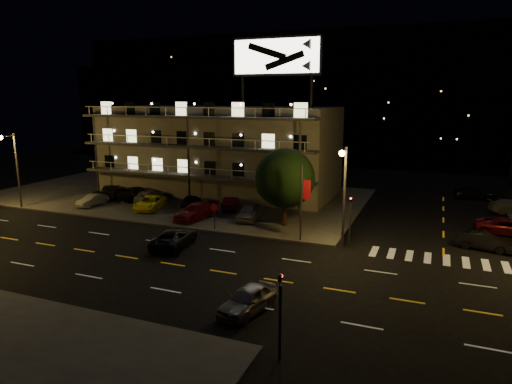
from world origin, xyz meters
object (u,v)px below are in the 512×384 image
at_px(lot_car_7, 151,196).
at_px(lot_car_4, 249,212).
at_px(side_car_0, 485,241).
at_px(road_car_east, 248,299).
at_px(tree, 284,180).
at_px(road_car_west, 174,238).
at_px(lot_car_2, 150,203).

bearing_deg(lot_car_7, lot_car_4, 165.04).
distance_m(side_car_0, road_car_east, 21.08).
xyz_separation_m(lot_car_4, lot_car_7, (-13.12, 2.81, -0.05)).
distance_m(lot_car_4, side_car_0, 20.29).
relative_size(tree, road_car_west, 1.37).
xyz_separation_m(lot_car_4, road_car_west, (-2.63, -9.24, -0.19)).
height_order(lot_car_4, road_car_east, lot_car_4).
bearing_deg(lot_car_7, road_car_west, 128.16).
bearing_deg(lot_car_2, side_car_0, -14.42).
distance_m(lot_car_4, lot_car_7, 13.41).
xyz_separation_m(lot_car_4, road_car_east, (7.16, -17.35, -0.19)).
distance_m(tree, road_car_east, 17.59).
bearing_deg(side_car_0, road_car_east, 154.30).
bearing_deg(road_car_west, road_car_east, 132.81).
bearing_deg(road_car_east, road_car_west, 152.56).
xyz_separation_m(lot_car_2, side_car_0, (31.54, -0.80, -0.16)).
bearing_deg(lot_car_7, tree, 165.94).
bearing_deg(side_car_0, tree, 101.61).
relative_size(tree, side_car_0, 1.72).
xyz_separation_m(tree, road_car_west, (-6.28, -8.73, -3.64)).
bearing_deg(side_car_0, lot_car_2, 101.29).
height_order(lot_car_4, side_car_0, lot_car_4).
height_order(lot_car_4, road_car_west, lot_car_4).
xyz_separation_m(tree, lot_car_7, (-16.76, 3.31, -3.49)).
bearing_deg(road_car_west, lot_car_2, -54.35).
height_order(tree, road_car_west, tree).
bearing_deg(road_car_west, lot_car_7, -56.52).
height_order(lot_car_2, road_car_east, lot_car_2).
relative_size(lot_car_2, side_car_0, 1.20).
relative_size(side_car_0, road_car_east, 0.97).
bearing_deg(lot_car_4, lot_car_7, 160.70).
height_order(road_car_east, road_car_west, road_car_east).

